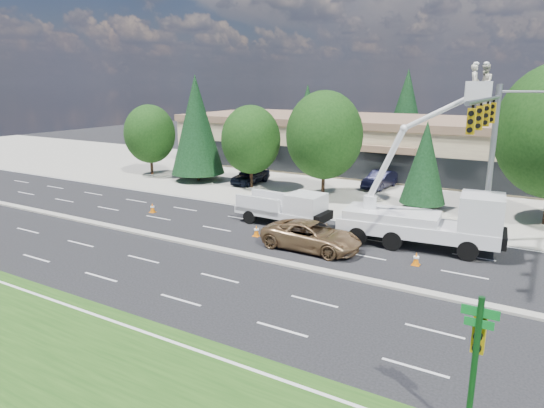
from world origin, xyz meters
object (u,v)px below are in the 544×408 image
Objects in this scene: utility_pickup at (286,211)px; minivan at (312,236)px; signal_mast at (489,142)px; bucket_truck at (433,211)px; street_sign_pole at (476,352)px.

minivan is (3.49, -3.38, -0.15)m from utility_pickup.
signal_mast is 12.70m from utility_pickup.
minivan is (-5.74, -3.49, -1.38)m from bucket_truck.
utility_pickup is (-11.59, -0.86, -5.12)m from signal_mast.
bucket_truck is 6.86m from minivan.
minivan is at bearing -152.35° from signal_mast.
minivan is at bearing -154.65° from bucket_truck.
bucket_truck reaches higher than utility_pickup.
bucket_truck reaches higher than signal_mast.
bucket_truck is at bearing -58.04° from minivan.
bucket_truck reaches higher than minivan.
street_sign_pole is 15.16m from minivan.
street_sign_pole is at bearing -82.73° from signal_mast.
street_sign_pole reaches higher than minivan.
signal_mast is 4.62m from bucket_truck.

